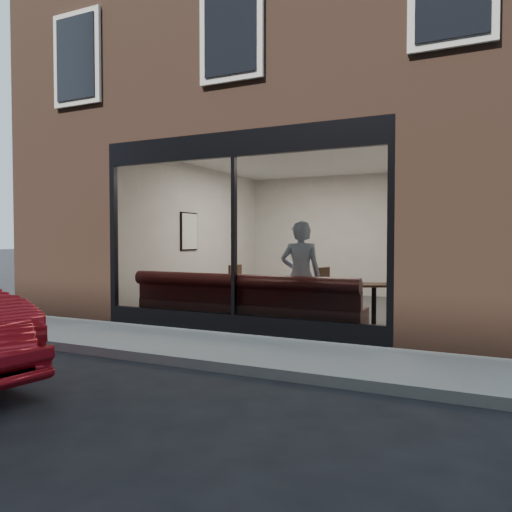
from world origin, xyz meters
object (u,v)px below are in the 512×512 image
at_px(person, 301,276).
at_px(cafe_table_right, 374,285).
at_px(banquette, 246,316).
at_px(cafe_chair_left, 228,297).
at_px(cafe_chair_right, 315,303).
at_px(cafe_table_left, 191,278).

relative_size(person, cafe_table_right, 3.19).
bearing_deg(person, banquette, -1.02).
distance_m(banquette, cafe_chair_left, 2.50).
bearing_deg(cafe_table_right, cafe_chair_left, 161.80).
bearing_deg(cafe_table_right, person, -145.37).
distance_m(cafe_chair_left, cafe_chair_right, 1.99).
xyz_separation_m(banquette, person, (0.90, 0.20, 0.67)).
xyz_separation_m(person, cafe_chair_left, (-2.35, 1.83, -0.66)).
bearing_deg(person, cafe_table_right, -159.17).
height_order(banquette, cafe_table_left, cafe_table_left).
relative_size(person, cafe_table_left, 2.58).
bearing_deg(cafe_chair_left, cafe_table_left, 88.89).
xyz_separation_m(person, cafe_table_left, (-2.51, 0.61, -0.16)).
height_order(banquette, cafe_table_right, cafe_table_right).
height_order(banquette, cafe_chair_left, banquette).
xyz_separation_m(cafe_table_right, cafe_chair_left, (-3.39, 1.11, -0.50)).
bearing_deg(cafe_table_left, banquette, -26.76).
bearing_deg(cafe_chair_right, cafe_chair_left, 17.10).
bearing_deg(person, cafe_chair_left, -51.60).
bearing_deg(cafe_table_left, cafe_chair_left, 82.75).
xyz_separation_m(banquette, cafe_chair_right, (0.53, 2.01, 0.01)).
relative_size(banquette, cafe_chair_left, 8.80).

